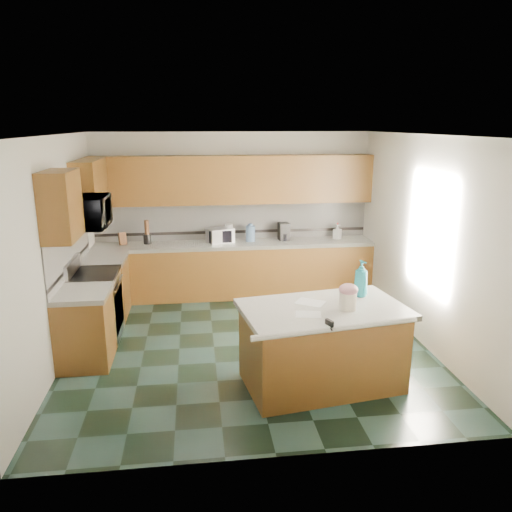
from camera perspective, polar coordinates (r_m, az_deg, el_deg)
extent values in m
plane|color=black|center=(6.69, -0.92, -10.13)|extent=(4.60, 4.60, 0.00)
plane|color=white|center=(6.06, -1.03, 13.67)|extent=(4.60, 4.60, 0.00)
cube|color=silver|center=(8.50, -2.67, 4.88)|extent=(4.60, 0.04, 2.70)
cube|color=silver|center=(4.04, 2.62, -6.66)|extent=(4.60, 0.04, 2.70)
cube|color=silver|center=(6.42, -22.01, 0.47)|extent=(0.04, 4.60, 2.70)
cube|color=silver|center=(6.88, 18.64, 1.68)|extent=(0.04, 4.60, 2.70)
cube|color=#3E270E|center=(8.40, -2.42, -1.69)|extent=(4.60, 0.60, 0.86)
cube|color=white|center=(8.28, -2.45, 1.36)|extent=(4.60, 0.64, 0.06)
cube|color=#3E270E|center=(8.23, -2.61, 8.71)|extent=(4.60, 0.33, 0.78)
cube|color=silver|center=(8.49, -2.64, 4.08)|extent=(4.60, 0.02, 0.63)
cube|color=black|center=(8.52, -2.62, 2.79)|extent=(4.60, 0.01, 0.05)
cube|color=#3E270E|center=(7.82, -16.77, -3.63)|extent=(0.60, 0.82, 0.86)
cube|color=white|center=(7.69, -17.02, -0.37)|extent=(0.64, 0.82, 0.06)
cube|color=#3E270E|center=(6.41, -18.94, -7.96)|extent=(0.60, 0.72, 0.86)
cube|color=white|center=(6.25, -19.30, -4.06)|extent=(0.64, 0.72, 0.06)
cube|color=silver|center=(6.96, -20.56, 0.69)|extent=(0.02, 2.30, 0.63)
cube|color=black|center=(7.01, -20.37, -0.85)|extent=(0.01, 2.30, 0.05)
cube|color=#3E270E|center=(7.65, -18.47, 7.47)|extent=(0.33, 1.09, 0.78)
cube|color=#3E270E|center=(6.04, -21.41, 5.39)|extent=(0.33, 0.72, 0.78)
cube|color=#B7B7BC|center=(7.08, -17.79, -5.57)|extent=(0.60, 0.76, 0.88)
cube|color=black|center=(7.04, -15.43, -5.84)|extent=(0.02, 0.68, 0.55)
cube|color=black|center=(6.94, -18.09, -2.01)|extent=(0.62, 0.78, 0.04)
cylinder|color=#B7B7BC|center=(6.92, -15.40, -2.89)|extent=(0.02, 0.66, 0.02)
cube|color=#B7B7BC|center=(6.96, -20.27, -1.12)|extent=(0.06, 0.76, 0.18)
imported|color=#B7B7BC|center=(6.75, -18.66, 4.77)|extent=(0.50, 0.73, 0.41)
cube|color=#3E270E|center=(5.64, 7.55, -10.44)|extent=(1.78, 1.18, 0.86)
cube|color=white|center=(5.46, 7.71, -6.07)|extent=(1.89, 1.30, 0.06)
cylinder|color=white|center=(4.99, 9.24, -8.19)|extent=(1.74, 0.32, 0.06)
cylinder|color=beige|center=(5.39, 10.46, -5.06)|extent=(0.22, 0.22, 0.19)
ellipsoid|color=#CF8795|center=(5.35, 10.52, -3.78)|extent=(0.20, 0.20, 0.13)
cylinder|color=tan|center=(5.33, 10.55, -3.33)|extent=(0.07, 0.02, 0.02)
sphere|color=tan|center=(5.32, 10.21, -3.35)|extent=(0.03, 0.03, 0.03)
sphere|color=tan|center=(5.34, 10.89, -3.31)|extent=(0.03, 0.03, 0.03)
imported|color=teal|center=(5.79, 11.91, -2.53)|extent=(0.20, 0.20, 0.42)
cube|color=white|center=(5.22, 6.00, -6.64)|extent=(0.29, 0.24, 0.00)
cube|color=white|center=(5.56, 6.22, -5.28)|extent=(0.37, 0.35, 0.00)
cube|color=black|center=(4.98, 8.38, -7.74)|extent=(0.07, 0.11, 0.09)
cylinder|color=black|center=(4.93, 8.56, -8.22)|extent=(0.02, 0.07, 0.02)
cube|color=#472814|center=(8.35, -15.01, 1.91)|extent=(0.16, 0.18, 0.22)
cylinder|color=black|center=(8.34, -12.31, 1.91)|extent=(0.13, 0.13, 0.16)
cylinder|color=#472814|center=(8.30, -12.39, 3.23)|extent=(0.07, 0.07, 0.23)
cube|color=#B7B7BC|center=(8.28, -4.12, 2.39)|extent=(0.48, 0.41, 0.24)
cube|color=black|center=(8.15, -4.07, 2.19)|extent=(0.37, 0.01, 0.20)
cylinder|color=white|center=(8.33, -3.10, 2.68)|extent=(0.13, 0.13, 0.29)
cylinder|color=#B7B7BC|center=(8.36, -3.09, 1.75)|extent=(0.19, 0.19, 0.01)
cylinder|color=#5A7CA7|center=(8.33, -0.65, 2.58)|extent=(0.16, 0.16, 0.26)
cylinder|color=#5A7CA7|center=(8.30, -0.65, 3.57)|extent=(0.07, 0.07, 0.04)
cube|color=black|center=(8.42, 3.20, 2.82)|extent=(0.19, 0.21, 0.29)
cylinder|color=black|center=(8.40, 3.24, 2.19)|extent=(0.12, 0.12, 0.12)
imported|color=white|center=(8.61, 9.28, 2.76)|extent=(0.16, 0.16, 0.25)
cylinder|color=red|center=(8.58, 9.32, 3.67)|extent=(0.02, 0.02, 0.03)
cube|color=white|center=(6.66, 19.25, 2.54)|extent=(0.02, 1.40, 1.10)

